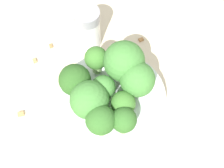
% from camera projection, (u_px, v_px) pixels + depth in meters
% --- Properties ---
extents(ground_plane, '(3.00, 3.00, 0.00)m').
position_uv_depth(ground_plane, '(112.00, 106.00, 0.48)').
color(ground_plane, beige).
extents(bowl, '(0.16, 0.16, 0.04)m').
position_uv_depth(bowl, '(112.00, 101.00, 0.46)').
color(bowl, silver).
rests_on(bowl, ground_plane).
extents(broccoli_floret_0, '(0.06, 0.06, 0.07)m').
position_uv_depth(broccoli_floret_0, '(124.00, 62.00, 0.43)').
color(broccoli_floret_0, '#7A9E5B').
rests_on(broccoli_floret_0, bowl).
extents(broccoli_floret_1, '(0.05, 0.05, 0.06)m').
position_uv_depth(broccoli_floret_1, '(137.00, 80.00, 0.42)').
color(broccoli_floret_1, '#84AD66').
rests_on(broccoli_floret_1, bowl).
extents(broccoli_floret_2, '(0.05, 0.05, 0.06)m').
position_uv_depth(broccoli_floret_2, '(89.00, 100.00, 0.41)').
color(broccoli_floret_2, '#84AD66').
rests_on(broccoli_floret_2, bowl).
extents(broccoli_floret_3, '(0.03, 0.03, 0.05)m').
position_uv_depth(broccoli_floret_3, '(103.00, 89.00, 0.42)').
color(broccoli_floret_3, '#8EB770').
rests_on(broccoli_floret_3, bowl).
extents(broccoli_floret_4, '(0.03, 0.03, 0.04)m').
position_uv_depth(broccoli_floret_4, '(123.00, 104.00, 0.41)').
color(broccoli_floret_4, '#84AD66').
rests_on(broccoli_floret_4, bowl).
extents(broccoli_floret_5, '(0.03, 0.03, 0.05)m').
position_uv_depth(broccoli_floret_5, '(124.00, 121.00, 0.40)').
color(broccoli_floret_5, '#7A9E5B').
rests_on(broccoli_floret_5, bowl).
extents(broccoli_floret_6, '(0.04, 0.04, 0.05)m').
position_uv_depth(broccoli_floret_6, '(101.00, 121.00, 0.40)').
color(broccoli_floret_6, '#84AD66').
rests_on(broccoli_floret_6, bowl).
extents(broccoli_floret_7, '(0.03, 0.03, 0.05)m').
position_uv_depth(broccoli_floret_7, '(96.00, 59.00, 0.44)').
color(broccoli_floret_7, '#84AD66').
rests_on(broccoli_floret_7, bowl).
extents(broccoli_floret_8, '(0.04, 0.04, 0.06)m').
position_uv_depth(broccoli_floret_8, '(75.00, 80.00, 0.42)').
color(broccoli_floret_8, '#84AD66').
rests_on(broccoli_floret_8, bowl).
extents(pepper_shaker, '(0.04, 0.04, 0.08)m').
position_uv_depth(pepper_shaker, '(88.00, 29.00, 0.50)').
color(pepper_shaker, silver).
rests_on(pepper_shaker, ground_plane).
extents(almond_crumb_0, '(0.01, 0.01, 0.01)m').
position_uv_depth(almond_crumb_0, '(51.00, 45.00, 0.53)').
color(almond_crumb_0, olive).
rests_on(almond_crumb_0, ground_plane).
extents(almond_crumb_1, '(0.01, 0.01, 0.01)m').
position_uv_depth(almond_crumb_1, '(141.00, 39.00, 0.54)').
color(almond_crumb_1, olive).
rests_on(almond_crumb_1, ground_plane).
extents(almond_crumb_2, '(0.01, 0.01, 0.01)m').
position_uv_depth(almond_crumb_2, '(21.00, 113.00, 0.47)').
color(almond_crumb_2, '#AD7F4C').
rests_on(almond_crumb_2, ground_plane).
extents(almond_crumb_3, '(0.01, 0.01, 0.01)m').
position_uv_depth(almond_crumb_3, '(92.00, 39.00, 0.54)').
color(almond_crumb_3, olive).
rests_on(almond_crumb_3, ground_plane).
extents(almond_crumb_4, '(0.01, 0.01, 0.01)m').
position_uv_depth(almond_crumb_4, '(35.00, 60.00, 0.52)').
color(almond_crumb_4, '#AD7F4C').
rests_on(almond_crumb_4, ground_plane).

